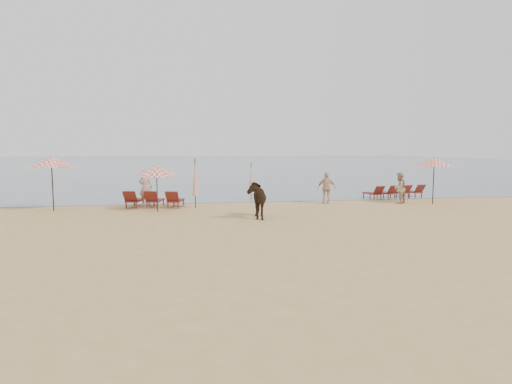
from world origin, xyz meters
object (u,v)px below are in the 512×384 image
at_px(lounger_cluster_left, 154,199).
at_px(beachgoer_left, 146,188).
at_px(lounger_cluster_right, 395,192).
at_px(cow, 256,199).
at_px(umbrella_open_left_a, 51,162).
at_px(umbrella_open_left_b, 157,170).
at_px(umbrella_closed_right, 251,177).
at_px(umbrella_closed_left, 195,178).
at_px(beachgoer_right_b, 327,188).
at_px(beachgoer_right_a, 399,188).
at_px(umbrella_open_right, 434,162).

height_order(lounger_cluster_left, beachgoer_left, beachgoer_left).
bearing_deg(lounger_cluster_right, cow, -157.47).
bearing_deg(umbrella_open_left_a, umbrella_open_left_b, -31.53).
height_order(lounger_cluster_right, beachgoer_left, beachgoer_left).
height_order(lounger_cluster_left, umbrella_closed_right, umbrella_closed_right).
relative_size(umbrella_open_left_b, cow, 1.18).
relative_size(lounger_cluster_right, umbrella_closed_left, 1.48).
relative_size(umbrella_open_left_a, umbrella_open_left_b, 1.14).
xyz_separation_m(cow, beachgoer_right_b, (4.55, 4.06, 0.03)).
bearing_deg(lounger_cluster_right, umbrella_open_left_b, -175.86).
distance_m(lounger_cluster_right, umbrella_closed_right, 8.70).
bearing_deg(umbrella_open_left_a, beachgoer_left, -5.43).
height_order(lounger_cluster_left, beachgoer_right_b, beachgoer_right_b).
relative_size(lounger_cluster_left, umbrella_open_left_b, 1.32).
bearing_deg(beachgoer_right_b, beachgoer_right_a, -175.84).
xyz_separation_m(umbrella_open_left_a, umbrella_open_right, (19.30, -0.67, -0.09)).
relative_size(umbrella_closed_left, beachgoer_right_b, 1.45).
distance_m(umbrella_open_right, umbrella_closed_left, 12.63).
distance_m(umbrella_open_right, beachgoer_left, 15.25).
relative_size(lounger_cluster_right, umbrella_open_right, 1.47).
xyz_separation_m(umbrella_open_right, umbrella_closed_left, (-12.59, 0.62, -0.72)).
distance_m(umbrella_open_left_b, beachgoer_right_b, 9.00).
distance_m(lounger_cluster_right, beachgoer_left, 14.49).
bearing_deg(lounger_cluster_left, cow, -29.07).
xyz_separation_m(lounger_cluster_right, umbrella_closed_right, (-8.62, 0.71, 0.94)).
xyz_separation_m(umbrella_closed_left, beachgoer_right_a, (10.92, -0.10, -0.67)).
bearing_deg(beachgoer_right_b, lounger_cluster_left, 12.27).
distance_m(lounger_cluster_right, beachgoer_right_b, 5.26).
distance_m(cow, beachgoer_right_a, 9.17).
height_order(umbrella_open_right, umbrella_closed_right, umbrella_open_right).
distance_m(umbrella_open_left_a, beachgoer_right_b, 13.81).
bearing_deg(beachgoer_left, lounger_cluster_right, -164.11).
distance_m(lounger_cluster_right, beachgoer_right_a, 2.63).
relative_size(lounger_cluster_left, beachgoer_right_b, 1.77).
xyz_separation_m(umbrella_open_left_a, umbrella_closed_left, (6.71, -0.05, -0.81)).
bearing_deg(umbrella_open_left_a, umbrella_closed_right, -2.77).
bearing_deg(beachgoer_left, cow, 147.71).
distance_m(umbrella_open_left_a, beachgoer_right_a, 17.70).
distance_m(lounger_cluster_right, umbrella_open_left_b, 14.21).
bearing_deg(beachgoer_right_a, beachgoer_left, -35.31).
relative_size(lounger_cluster_left, umbrella_closed_left, 1.22).
distance_m(umbrella_closed_left, cow, 4.43).
distance_m(umbrella_open_right, beachgoer_right_b, 5.85).
distance_m(lounger_cluster_right, cow, 11.16).
xyz_separation_m(lounger_cluster_left, umbrella_open_left_b, (0.24, -1.43, 1.55)).
bearing_deg(umbrella_closed_left, umbrella_open_left_b, -150.33).
bearing_deg(beachgoer_left, beachgoer_right_b, -172.72).
bearing_deg(beachgoer_right_a, umbrella_closed_right, -52.38).
relative_size(umbrella_open_right, umbrella_closed_left, 1.01).
distance_m(umbrella_closed_right, beachgoer_left, 6.13).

